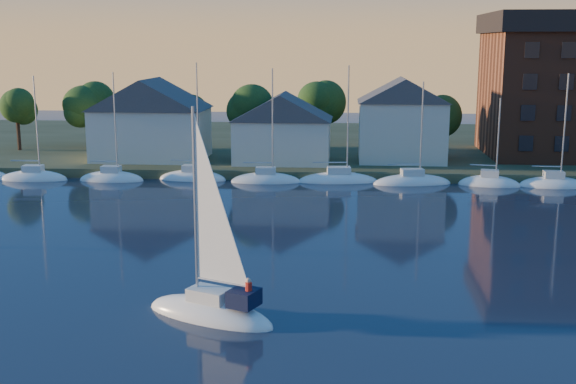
# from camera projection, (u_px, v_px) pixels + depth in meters

# --- Properties ---
(shoreline_land) EXTENTS (160.00, 50.00, 2.00)m
(shoreline_land) POSITION_uv_depth(u_px,v_px,m) (336.00, 149.00, 102.66)
(shoreline_land) COLOR #313921
(shoreline_land) RESTS_ON ground
(wooden_dock) EXTENTS (120.00, 3.00, 1.00)m
(wooden_dock) POSITION_uv_depth(u_px,v_px,m) (332.00, 178.00, 80.21)
(wooden_dock) COLOR brown
(wooden_dock) RESTS_ON ground
(clubhouse_west) EXTENTS (13.65, 9.45, 9.64)m
(clubhouse_west) POSITION_uv_depth(u_px,v_px,m) (151.00, 118.00, 86.65)
(clubhouse_west) COLOR beige
(clubhouse_west) RESTS_ON shoreline_land
(clubhouse_centre) EXTENTS (11.55, 8.40, 8.08)m
(clubhouse_centre) POSITION_uv_depth(u_px,v_px,m) (283.00, 127.00, 84.54)
(clubhouse_centre) COLOR beige
(clubhouse_centre) RESTS_ON shoreline_land
(clubhouse_east) EXTENTS (10.50, 8.40, 9.80)m
(clubhouse_east) POSITION_uv_depth(u_px,v_px,m) (402.00, 119.00, 85.18)
(clubhouse_east) COLOR beige
(clubhouse_east) RESTS_ON shoreline_land
(tree_line) EXTENTS (93.40, 5.40, 8.90)m
(tree_line) POSITION_uv_depth(u_px,v_px,m) (351.00, 106.00, 89.34)
(tree_line) COLOR #362218
(tree_line) RESTS_ON shoreline_land
(moored_fleet) EXTENTS (71.50, 2.40, 12.05)m
(moored_fleet) POSITION_uv_depth(u_px,v_px,m) (258.00, 181.00, 77.91)
(moored_fleet) COLOR white
(moored_fleet) RESTS_ON ground
(hero_sailboat) EXTENTS (8.28, 5.53, 12.62)m
(hero_sailboat) POSITION_uv_depth(u_px,v_px,m) (212.00, 308.00, 39.39)
(hero_sailboat) COLOR white
(hero_sailboat) RESTS_ON ground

